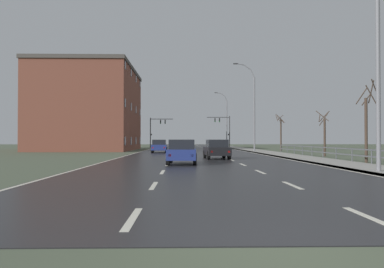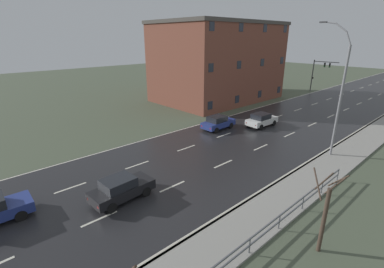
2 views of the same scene
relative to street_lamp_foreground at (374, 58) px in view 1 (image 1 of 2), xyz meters
name	(u,v)px [view 1 (image 1 of 2)]	position (x,y,z in m)	size (l,w,h in m)	color
ground_plane	(193,151)	(-7.43, 36.09, -5.38)	(160.00, 160.00, 0.12)	#4C5642
road_asphalt_strip	(191,149)	(-7.43, 48.08, -5.31)	(14.00, 120.00, 0.03)	#232326
sidewalk_right	(241,149)	(0.99, 48.09, -5.26)	(3.00, 120.00, 0.12)	gray
guardrail	(344,152)	(2.42, 9.21, -4.62)	(0.07, 34.68, 1.00)	#515459
street_lamp_foreground	(374,58)	(0.00, 0.00, 0.00)	(2.62, 0.24, 10.90)	slate
street_lamp_midground	(253,109)	(-0.01, 30.86, 0.15)	(2.75, 0.24, 11.24)	slate
street_lamp_distant	(226,120)	(0.01, 61.71, 0.22)	(2.62, 0.24, 11.36)	slate
traffic_signal_right	(224,126)	(-0.60, 59.40, -1.04)	(4.57, 0.36, 6.30)	#38383A
traffic_signal_left	(156,127)	(-14.23, 59.55, -1.26)	(4.59, 0.36, 5.94)	#38383A
car_far_left	(217,149)	(-6.08, 13.69, -4.52)	(2.03, 4.20, 1.57)	black
car_near_right	(159,146)	(-11.65, 28.95, -4.52)	(1.89, 4.13, 1.57)	navy
car_near_left	(182,152)	(-8.85, 7.02, -4.52)	(1.95, 4.16, 1.57)	navy
car_mid_centre	(182,145)	(-8.92, 33.56, -4.52)	(1.96, 4.16, 1.57)	silver
brick_building	(90,109)	(-22.89, 40.94, 0.85)	(13.46, 19.83, 12.33)	brown
bare_tree_near	(367,124)	(3.68, 8.44, -2.69)	(1.47, 1.55, 5.58)	#423328
bare_tree_mid	(324,134)	(4.54, 18.66, -3.25)	(1.48, 1.64, 4.33)	#423328
bare_tree_far	(281,133)	(4.41, 34.50, -2.78)	(1.23, 1.43, 5.07)	#423328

